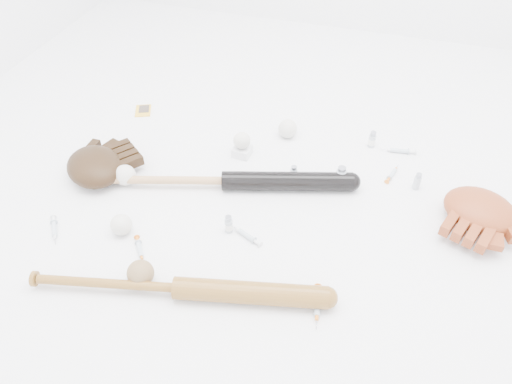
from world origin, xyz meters
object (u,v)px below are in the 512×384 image
(bat_dark, at_px, (225,181))
(bat_wood, at_px, (177,288))
(glove_dark, at_px, (94,166))
(pedestal, at_px, (242,151))

(bat_dark, relative_size, bat_wood, 1.05)
(bat_dark, bearing_deg, glove_dark, 173.35)
(bat_dark, bearing_deg, pedestal, 74.26)
(glove_dark, bearing_deg, pedestal, 68.73)
(glove_dark, bearing_deg, bat_dark, 47.71)
(bat_dark, xyz_separation_m, bat_wood, (0.03, -0.49, -0.00))
(bat_dark, height_order, pedestal, bat_dark)
(bat_dark, relative_size, glove_dark, 3.43)
(glove_dark, relative_size, pedestal, 4.23)
(glove_dark, bearing_deg, bat_wood, -0.46)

